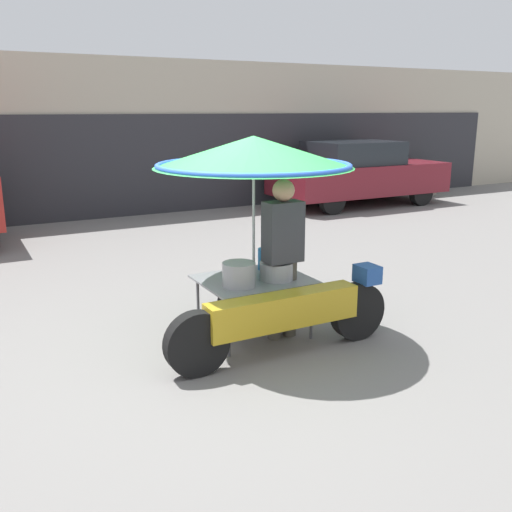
{
  "coord_description": "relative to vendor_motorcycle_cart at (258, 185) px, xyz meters",
  "views": [
    {
      "loc": [
        -2.17,
        -4.66,
        2.29
      ],
      "look_at": [
        0.45,
        0.22,
        0.86
      ],
      "focal_mm": 40.0,
      "sensor_mm": 36.0,
      "label": 1
    }
  ],
  "objects": [
    {
      "name": "ground_plane",
      "position": [
        -0.45,
        -0.19,
        -1.58
      ],
      "size": [
        36.0,
        36.0,
        0.0
      ],
      "primitive_type": "plane",
      "color": "slate"
    },
    {
      "name": "vendor_person",
      "position": [
        0.23,
        -0.11,
        -0.66
      ],
      "size": [
        0.38,
        0.22,
        1.63
      ],
      "color": "#4C473D",
      "rests_on": "ground"
    },
    {
      "name": "shopfront_building",
      "position": [
        -0.45,
        8.43,
        0.09
      ],
      "size": [
        28.0,
        2.06,
        3.36
      ],
      "color": "#B2A893",
      "rests_on": "ground"
    },
    {
      "name": "potted_plant",
      "position": [
        9.06,
        6.77,
        -1.13
      ],
      "size": [
        0.66,
        0.66,
        0.83
      ],
      "color": "gray",
      "rests_on": "ground"
    },
    {
      "name": "parked_car",
      "position": [
        6.11,
        6.22,
        -0.79
      ],
      "size": [
        4.28,
        1.8,
        1.55
      ],
      "color": "black",
      "rests_on": "ground"
    },
    {
      "name": "vendor_motorcycle_cart",
      "position": [
        0.0,
        0.0,
        0.0
      ],
      "size": [
        2.35,
        1.96,
        2.04
      ],
      "color": "black",
      "rests_on": "ground"
    }
  ]
}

